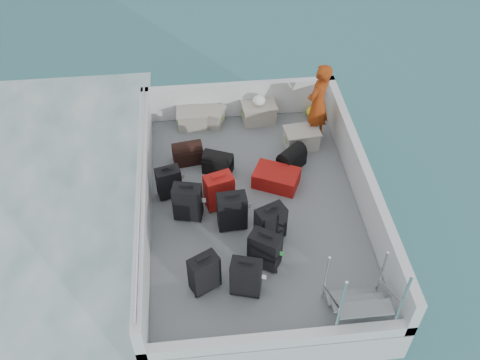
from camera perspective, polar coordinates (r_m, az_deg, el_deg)
The scene contains 23 objects.
ground at distance 9.10m, azimuth 1.48°, elevation -5.41°, with size 160.00×160.00×0.00m, color #195259.
ferry_hull at distance 8.87m, azimuth 1.51°, elevation -4.17°, with size 3.60×5.00×0.60m, color silver.
deck at distance 8.64m, azimuth 1.55°, elevation -2.82°, with size 3.30×4.70×0.02m, color slate.
deck_fittings at distance 8.18m, azimuth 4.29°, elevation -2.47°, with size 3.60×5.00×0.90m.
suitcase_0 at distance 7.43m, azimuth -3.82°, elevation -9.92°, with size 0.41×0.23×0.63m, color black.
suitcase_1 at distance 8.27m, azimuth -5.60°, elevation -2.40°, with size 0.43×0.25×0.65m, color black.
suitcase_2 at distance 8.67m, azimuth -7.59°, elevation -0.30°, with size 0.38×0.23×0.56m, color black.
suitcase_3 at distance 7.37m, azimuth 0.64°, elevation -10.37°, with size 0.41×0.24×0.63m, color black.
suitcase_4 at distance 8.11m, azimuth -0.85°, elevation -3.39°, with size 0.44×0.26×0.65m, color black.
suitcase_5 at distance 8.43m, azimuth -2.25°, elevation -1.21°, with size 0.45×0.27×0.62m, color #AC1A0D.
suitcase_6 at distance 7.67m, azimuth 2.66°, elevation -7.50°, with size 0.44×0.26×0.61m, color black.
suitcase_7 at distance 7.98m, azimuth 3.26°, elevation -4.69°, with size 0.44×0.25×0.62m, color black.
suitcase_8 at distance 8.89m, azimuth 3.89°, elevation 0.22°, with size 0.48×0.72×0.29m, color #AC1A0D.
duffel_0 at distance 9.32m, azimuth -5.60°, elevation 2.74°, with size 0.50×0.30×0.32m, color black, non-canonical shape.
duffel_1 at distance 9.10m, azimuth -2.37°, elevation 1.71°, with size 0.49×0.30×0.32m, color black, non-canonical shape.
duffel_2 at distance 9.21m, azimuth 5.51°, elevation 2.15°, with size 0.49×0.30×0.32m, color black, non-canonical shape.
crate_0 at distance 10.06m, azimuth -5.08°, elevation 6.46°, with size 0.53×0.37×0.32m, color #ACA596.
crate_1 at distance 10.10m, azimuth -3.36°, elevation 6.76°, with size 0.52×0.36×0.32m, color #ACA596.
crate_2 at distance 10.14m, azimuth 2.00°, elevation 7.12°, with size 0.60×0.41×0.36m, color #ACA596.
crate_3 at distance 9.62m, azimuth 6.56°, elevation 4.36°, with size 0.57×0.39×0.34m, color #ACA596.
yellow_bag at distance 10.38m, azimuth 7.83°, elevation 7.22°, with size 0.28×0.26×0.22m, color yellow.
white_bag at distance 9.97m, azimuth 2.04°, elevation 8.35°, with size 0.24×0.24×0.18m, color white.
passenger at distance 9.50m, azimuth 8.31°, elevation 8.10°, with size 0.56×0.36×1.53m, color #C74612.
Camera 1 is at (-0.84, -5.77, 6.98)m, focal length 40.00 mm.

